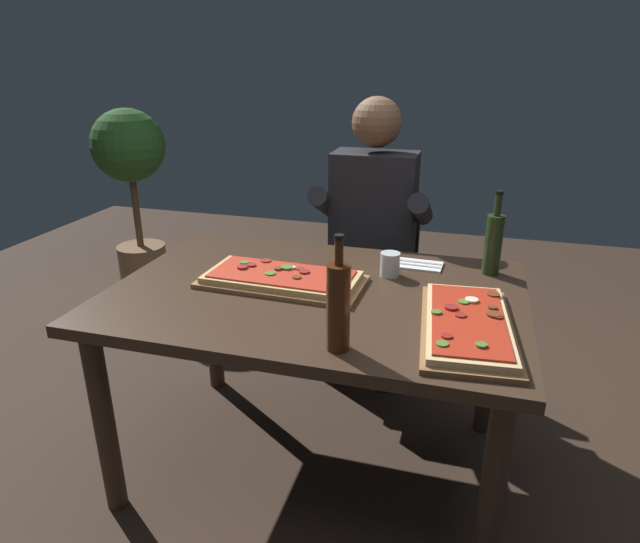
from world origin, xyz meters
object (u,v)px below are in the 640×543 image
Objects in this scene: wine_bottle_dark at (338,306)px; oil_bottle_amber at (493,242)px; pizza_rectangular_left at (467,324)px; tumbler_near_camera at (390,264)px; pizza_rectangular_front at (282,279)px; dining_table at (316,315)px; diner_chair at (374,272)px; seated_diner at (371,230)px; potted_plant_corner at (132,176)px.

wine_bottle_dark is 0.81m from oil_bottle_amber.
pizza_rectangular_left is 6.47× the size of tumbler_near_camera.
tumbler_near_camera reaches higher than pizza_rectangular_front.
wine_bottle_dark is at bearing -65.12° from dining_table.
pizza_rectangular_left is 1.15m from diner_chair.
pizza_rectangular_front is 1.02× the size of pizza_rectangular_left.
tumbler_near_camera is (0.22, 0.20, 0.14)m from dining_table.
oil_bottle_amber reaches higher than tumbler_near_camera.
pizza_rectangular_front is at bearing -152.34° from tumbler_near_camera.
oil_bottle_amber reaches higher than pizza_rectangular_left.
pizza_rectangular_left is 1.01m from seated_diner.
potted_plant_corner is at bearing 159.30° from seated_diner.
seated_diner is 1.11× the size of potted_plant_corner.
tumbler_near_camera is at bearing 128.23° from pizza_rectangular_left.
pizza_rectangular_left is 1.82× the size of oil_bottle_amber.
seated_diner reaches higher than pizza_rectangular_left.
wine_bottle_dark is 1.12m from seated_diner.
wine_bottle_dark reaches higher than tumbler_near_camera.
wine_bottle_dark is (-0.34, -0.21, 0.11)m from pizza_rectangular_left.
seated_diner is at bearing -20.70° from potted_plant_corner.
pizza_rectangular_front is 0.51m from wine_bottle_dark.
pizza_rectangular_front is 2.03m from potted_plant_corner.
dining_table is 4.51× the size of oil_bottle_amber.
dining_table is at bearing -93.28° from diner_chair.
seated_diner reaches higher than oil_bottle_amber.
wine_bottle_dark is (0.17, -0.37, 0.23)m from dining_table.
pizza_rectangular_left is 0.47× the size of potted_plant_corner.
pizza_rectangular_front is at bearing 171.33° from dining_table.
tumbler_near_camera is at bearing -160.41° from oil_bottle_amber.
potted_plant_corner is at bearing 138.13° from pizza_rectangular_front.
pizza_rectangular_left is 0.65× the size of diner_chair.
dining_table is 1.61× the size of diner_chair.
oil_bottle_amber is 0.23× the size of seated_diner.
seated_diner is 1.81m from potted_plant_corner.
seated_diner is (0.00, -0.12, 0.26)m from diner_chair.
pizza_rectangular_left is at bearing -62.86° from seated_diner.
oil_bottle_amber is at bearing 23.74° from pizza_rectangular_front.
pizza_rectangular_front and pizza_rectangular_left have the same top height.
diner_chair is (0.05, 0.86, -0.16)m from dining_table.
seated_diner reaches higher than wine_bottle_dark.
oil_bottle_amber is at bearing -37.67° from seated_diner.
diner_chair is (0.18, 0.84, -0.27)m from pizza_rectangular_front.
diner_chair reaches higher than pizza_rectangular_front.
pizza_rectangular_front reaches higher than dining_table.
potted_plant_corner reaches higher than pizza_rectangular_left.
wine_bottle_dark is 0.27× the size of potted_plant_corner.
dining_table is at bearing -39.93° from potted_plant_corner.
potted_plant_corner is at bearing 147.87° from tumbler_near_camera.
seated_diner is (0.18, 0.72, -0.02)m from pizza_rectangular_front.
wine_bottle_dark is (0.30, -0.39, 0.11)m from pizza_rectangular_front.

